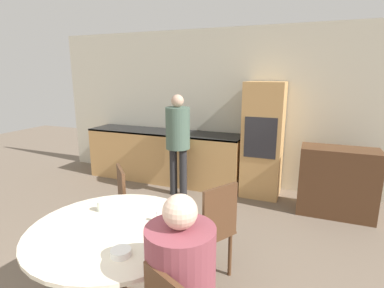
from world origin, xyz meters
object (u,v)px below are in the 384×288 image
object	(u,v)px
dining_table	(116,254)
person_standing	(178,135)
oven_unit	(263,140)
sideboard	(337,182)
cup	(101,206)
bowl_near	(121,253)
chair_far_right	(213,227)
chair_far_left	(113,208)

from	to	relation	value
dining_table	person_standing	world-z (taller)	person_standing
oven_unit	sideboard	distance (m)	1.19
cup	bowl_near	distance (m)	0.69
dining_table	chair_far_right	bearing A→B (deg)	53.23
dining_table	person_standing	bearing A→B (deg)	103.61
oven_unit	person_standing	xyz separation A→B (m)	(-1.20, -0.53, 0.09)
sideboard	cup	distance (m)	3.10
chair_far_left	sideboard	bearing A→B (deg)	86.99
oven_unit	bowl_near	distance (m)	3.24
chair_far_left	chair_far_right	size ratio (longest dim) A/B	1.00
sideboard	person_standing	xyz separation A→B (m)	(-2.25, -0.17, 0.50)
oven_unit	cup	world-z (taller)	oven_unit
oven_unit	cup	xyz separation A→B (m)	(-0.88, -2.76, -0.06)
person_standing	chair_far_left	bearing A→B (deg)	-88.55
oven_unit	dining_table	distance (m)	3.03
oven_unit	dining_table	size ratio (longest dim) A/B	1.41
person_standing	cup	distance (m)	2.25
person_standing	chair_far_right	bearing A→B (deg)	-56.71
chair_far_left	person_standing	distance (m)	1.76
dining_table	bowl_near	bearing A→B (deg)	-47.37
oven_unit	sideboard	world-z (taller)	oven_unit
chair_far_left	cup	xyz separation A→B (m)	(0.28, -0.52, 0.29)
chair_far_left	person_standing	size ratio (longest dim) A/B	0.60
oven_unit	chair_far_right	bearing A→B (deg)	-92.08
sideboard	bowl_near	world-z (taller)	sideboard
dining_table	cup	distance (m)	0.41
sideboard	cup	world-z (taller)	sideboard
cup	bowl_near	xyz separation A→B (m)	(0.51, -0.46, -0.02)
dining_table	cup	xyz separation A→B (m)	(-0.26, 0.19, 0.26)
oven_unit	person_standing	distance (m)	1.31
oven_unit	chair_far_left	world-z (taller)	oven_unit
person_standing	dining_table	bearing A→B (deg)	-76.39
sideboard	bowl_near	xyz separation A→B (m)	(-1.42, -2.86, 0.33)
dining_table	chair_far_right	world-z (taller)	chair_far_right
dining_table	chair_far_left	distance (m)	0.89
oven_unit	bowl_near	size ratio (longest dim) A/B	13.60
chair_far_left	person_standing	world-z (taller)	person_standing
cup	person_standing	bearing A→B (deg)	98.21
dining_table	cup	bearing A→B (deg)	144.30
person_standing	oven_unit	bearing A→B (deg)	23.93
dining_table	person_standing	size ratio (longest dim) A/B	0.79
oven_unit	cup	size ratio (longest dim) A/B	20.76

